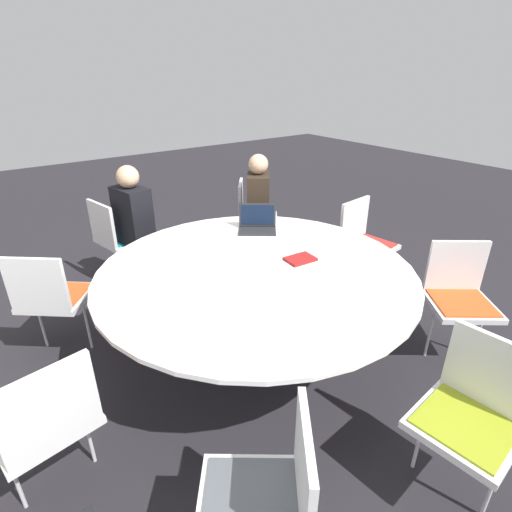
{
  "coord_description": "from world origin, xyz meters",
  "views": [
    {
      "loc": [
        -1.98,
        1.45,
        2.0
      ],
      "look_at": [
        0.0,
        0.0,
        0.83
      ],
      "focal_mm": 28.0,
      "sensor_mm": 36.0,
      "label": 1
    }
  ],
  "objects_px": {
    "chair_6": "(459,292)",
    "person_1": "(135,219)",
    "chair_3": "(45,418)",
    "chair_7": "(364,238)",
    "chair_2": "(51,294)",
    "chair_4": "(269,496)",
    "chair_1": "(117,234)",
    "laptop": "(257,224)",
    "spiral_notebook": "(300,259)",
    "chair_5": "(473,409)",
    "chair_0": "(252,213)",
    "person_0": "(260,203)"
  },
  "relations": [
    {
      "from": "chair_6",
      "to": "person_1",
      "type": "xyz_separation_m",
      "value": [
        2.34,
        1.51,
        0.19
      ]
    },
    {
      "from": "chair_3",
      "to": "chair_7",
      "type": "bearing_deg",
      "value": 1.32
    },
    {
      "from": "chair_2",
      "to": "chair_4",
      "type": "bearing_deg",
      "value": -41.11
    },
    {
      "from": "chair_6",
      "to": "chair_7",
      "type": "distance_m",
      "value": 1.11
    },
    {
      "from": "chair_1",
      "to": "laptop",
      "type": "height_order",
      "value": "laptop"
    },
    {
      "from": "chair_3",
      "to": "spiral_notebook",
      "type": "height_order",
      "value": "chair_3"
    },
    {
      "from": "chair_7",
      "to": "spiral_notebook",
      "type": "bearing_deg",
      "value": 9.16
    },
    {
      "from": "laptop",
      "to": "spiral_notebook",
      "type": "height_order",
      "value": "laptop"
    },
    {
      "from": "chair_5",
      "to": "chair_2",
      "type": "bearing_deg",
      "value": 24.99
    },
    {
      "from": "chair_0",
      "to": "chair_7",
      "type": "bearing_deg",
      "value": 57.01
    },
    {
      "from": "person_0",
      "to": "laptop",
      "type": "xyz_separation_m",
      "value": [
        -0.63,
        0.49,
        0.07
      ]
    },
    {
      "from": "chair_0",
      "to": "chair_2",
      "type": "height_order",
      "value": "same"
    },
    {
      "from": "chair_6",
      "to": "spiral_notebook",
      "type": "bearing_deg",
      "value": -3.76
    },
    {
      "from": "chair_0",
      "to": "chair_1",
      "type": "relative_size",
      "value": 1.0
    },
    {
      "from": "chair_7",
      "to": "person_0",
      "type": "bearing_deg",
      "value": -68.79
    },
    {
      "from": "chair_2",
      "to": "chair_5",
      "type": "distance_m",
      "value": 2.73
    },
    {
      "from": "chair_7",
      "to": "chair_5",
      "type": "bearing_deg",
      "value": 47.08
    },
    {
      "from": "chair_7",
      "to": "spiral_notebook",
      "type": "height_order",
      "value": "chair_7"
    },
    {
      "from": "chair_5",
      "to": "spiral_notebook",
      "type": "height_order",
      "value": "chair_5"
    },
    {
      "from": "chair_7",
      "to": "laptop",
      "type": "relative_size",
      "value": 2.23
    },
    {
      "from": "person_1",
      "to": "laptop",
      "type": "relative_size",
      "value": 3.13
    },
    {
      "from": "chair_2",
      "to": "person_0",
      "type": "relative_size",
      "value": 0.71
    },
    {
      "from": "chair_5",
      "to": "person_0",
      "type": "bearing_deg",
      "value": -20.89
    },
    {
      "from": "chair_1",
      "to": "laptop",
      "type": "relative_size",
      "value": 2.23
    },
    {
      "from": "chair_3",
      "to": "laptop",
      "type": "distance_m",
      "value": 2.11
    },
    {
      "from": "chair_5",
      "to": "chair_6",
      "type": "height_order",
      "value": "same"
    },
    {
      "from": "chair_6",
      "to": "chair_7",
      "type": "xyz_separation_m",
      "value": [
        1.08,
        -0.24,
        0.0
      ]
    },
    {
      "from": "chair_6",
      "to": "chair_3",
      "type": "bearing_deg",
      "value": 25.94
    },
    {
      "from": "person_1",
      "to": "spiral_notebook",
      "type": "xyz_separation_m",
      "value": [
        -1.58,
        -0.63,
        0.03
      ]
    },
    {
      "from": "spiral_notebook",
      "to": "person_0",
      "type": "bearing_deg",
      "value": -24.88
    },
    {
      "from": "chair_0",
      "to": "chair_1",
      "type": "bearing_deg",
      "value": -63.5
    },
    {
      "from": "chair_0",
      "to": "person_1",
      "type": "bearing_deg",
      "value": -55.11
    },
    {
      "from": "chair_5",
      "to": "person_1",
      "type": "distance_m",
      "value": 3.01
    },
    {
      "from": "spiral_notebook",
      "to": "chair_5",
      "type": "bearing_deg",
      "value": 174.84
    },
    {
      "from": "chair_7",
      "to": "person_1",
      "type": "xyz_separation_m",
      "value": [
        1.26,
        1.75,
        0.19
      ]
    },
    {
      "from": "chair_3",
      "to": "spiral_notebook",
      "type": "xyz_separation_m",
      "value": [
        0.23,
        -1.78,
        0.22
      ]
    },
    {
      "from": "chair_4",
      "to": "spiral_notebook",
      "type": "xyz_separation_m",
      "value": [
        1.14,
        -1.17,
        0.22
      ]
    },
    {
      "from": "chair_2",
      "to": "chair_6",
      "type": "bearing_deg",
      "value": 3.79
    },
    {
      "from": "chair_2",
      "to": "person_0",
      "type": "distance_m",
      "value": 2.15
    },
    {
      "from": "person_0",
      "to": "laptop",
      "type": "bearing_deg",
      "value": -1.11
    },
    {
      "from": "chair_5",
      "to": "chair_6",
      "type": "xyz_separation_m",
      "value": [
        0.62,
        -1.0,
        0.0
      ]
    },
    {
      "from": "chair_3",
      "to": "laptop",
      "type": "height_order",
      "value": "laptop"
    },
    {
      "from": "chair_4",
      "to": "laptop",
      "type": "bearing_deg",
      "value": 1.71
    },
    {
      "from": "chair_3",
      "to": "person_1",
      "type": "bearing_deg",
      "value": 48.15
    },
    {
      "from": "chair_2",
      "to": "person_0",
      "type": "xyz_separation_m",
      "value": [
        0.33,
        -2.12,
        0.19
      ]
    },
    {
      "from": "spiral_notebook",
      "to": "chair_2",
      "type": "bearing_deg",
      "value": 57.63
    },
    {
      "from": "chair_4",
      "to": "person_1",
      "type": "height_order",
      "value": "person_1"
    },
    {
      "from": "chair_4",
      "to": "person_0",
      "type": "xyz_separation_m",
      "value": [
        2.43,
        -1.77,
        0.19
      ]
    },
    {
      "from": "chair_6",
      "to": "laptop",
      "type": "xyz_separation_m",
      "value": [
        1.42,
        0.77,
        0.26
      ]
    },
    {
      "from": "chair_7",
      "to": "laptop",
      "type": "height_order",
      "value": "laptop"
    }
  ]
}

